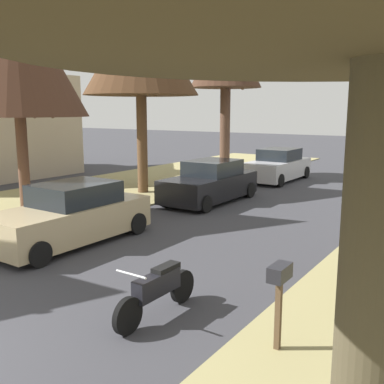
{
  "coord_description": "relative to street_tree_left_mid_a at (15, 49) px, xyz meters",
  "views": [
    {
      "loc": [
        6.58,
        -1.62,
        3.46
      ],
      "look_at": [
        0.49,
        7.47,
        1.44
      ],
      "focal_mm": 41.91,
      "sensor_mm": 36.0,
      "label": 1
    }
  ],
  "objects": [
    {
      "name": "street_tree_left_mid_a",
      "position": [
        0.0,
        0.0,
        0.0
      ],
      "size": [
        4.06,
        4.06,
        7.14
      ],
      "color": "brown",
      "rests_on": "grass_verge_left"
    },
    {
      "name": "street_tree_left_far",
      "position": [
        0.43,
        11.61,
        1.0
      ],
      "size": [
        3.56,
        3.56,
        8.02
      ],
      "color": "brown",
      "rests_on": "grass_verge_left"
    },
    {
      "name": "street_tree_left_mid_b",
      "position": [
        -0.22,
        5.86,
        0.72
      ],
      "size": [
        4.66,
        4.66,
        7.83
      ],
      "color": "brown",
      "rests_on": "grass_verge_left"
    },
    {
      "name": "curbside_mailbox",
      "position": [
        9.52,
        -2.76,
        -4.15
      ],
      "size": [
        0.22,
        0.44,
        1.27
      ],
      "color": "brown",
      "rests_on": "grass_verge_right"
    },
    {
      "name": "parked_sedan_black",
      "position": [
        3.06,
        5.91,
        -4.48
      ],
      "size": [
        1.97,
        4.41,
        1.57
      ],
      "color": "black",
      "rests_on": "ground"
    },
    {
      "name": "parked_motorcycle",
      "position": [
        7.38,
        -2.82,
        -4.72
      ],
      "size": [
        0.6,
        2.05,
        0.97
      ],
      "color": "black",
      "rests_on": "ground"
    },
    {
      "name": "parked_sedan_silver",
      "position": [
        3.12,
        12.18,
        -4.48
      ],
      "size": [
        1.97,
        4.41,
        1.57
      ],
      "color": "#BCBCC1",
      "rests_on": "ground"
    },
    {
      "name": "parked_sedan_tan",
      "position": [
        2.83,
        -0.69,
        -4.48
      ],
      "size": [
        1.97,
        4.41,
        1.57
      ],
      "color": "tan",
      "rests_on": "ground"
    }
  ]
}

